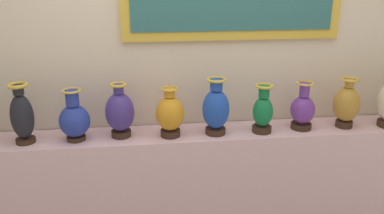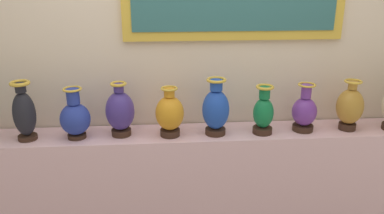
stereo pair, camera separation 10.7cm
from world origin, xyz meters
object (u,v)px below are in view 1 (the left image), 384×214
vase_onyx (22,116)px  vase_sapphire (216,109)px  vase_violet (303,110)px  vase_ochre (347,104)px  vase_cobalt (74,119)px  vase_emerald (263,111)px  vase_amber (170,114)px  vase_indigo (120,112)px

vase_onyx → vase_sapphire: (1.18, -0.01, -0.01)m
vase_violet → vase_ochre: size_ratio=0.95×
vase_onyx → vase_cobalt: (0.30, 0.00, -0.04)m
vase_onyx → vase_emerald: (1.48, -0.01, -0.03)m
vase_sapphire → vase_ochre: vase_sapphire is taller
vase_emerald → vase_ochre: 0.58m
vase_sapphire → vase_ochre: bearing=0.6°
vase_emerald → vase_amber: bearing=179.3°
vase_indigo → vase_emerald: size_ratio=1.09×
vase_onyx → vase_emerald: 1.48m
vase_emerald → vase_violet: (0.28, 0.02, -0.01)m
vase_cobalt → vase_ochre: bearing=0.1°
vase_ochre → vase_indigo: bearing=179.2°
vase_sapphire → vase_ochre: (0.88, 0.01, -0.01)m
vase_onyx → vase_amber: 0.89m
vase_onyx → vase_amber: bearing=-0.4°
vase_indigo → vase_violet: size_ratio=1.10×
vase_sapphire → vase_cobalt: bearing=179.6°
vase_violet → vase_ochre: (0.30, -0.01, 0.03)m
vase_violet → vase_sapphire: bearing=-178.6°
vase_emerald → vase_ochre: bearing=1.9°
vase_cobalt → vase_indigo: 0.28m
vase_cobalt → vase_emerald: (1.18, -0.02, 0.01)m
vase_amber → vase_sapphire: bearing=0.4°
vase_indigo → vase_onyx: bearing=-177.6°
vase_cobalt → vase_sapphire: bearing=-0.4°
vase_cobalt → vase_sapphire: (0.88, -0.01, 0.03)m
vase_onyx → vase_emerald: size_ratio=1.17×
vase_cobalt → vase_emerald: size_ratio=1.02×
vase_amber → vase_violet: size_ratio=1.00×
vase_cobalt → vase_sapphire: 0.88m
vase_indigo → vase_emerald: vase_indigo is taller
vase_indigo → vase_amber: vase_indigo is taller
vase_indigo → vase_ochre: size_ratio=1.04×
vase_cobalt → vase_sapphire: vase_sapphire is taller
vase_emerald → vase_ochre: (0.58, 0.02, 0.02)m
vase_cobalt → vase_ochre: size_ratio=0.97×
vase_sapphire → vase_violet: (0.58, 0.01, -0.04)m
vase_onyx → vase_ochre: (2.06, 0.00, -0.02)m
vase_onyx → vase_violet: bearing=0.3°
vase_onyx → vase_amber: size_ratio=1.18×
vase_indigo → vase_emerald: (0.91, -0.04, -0.02)m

